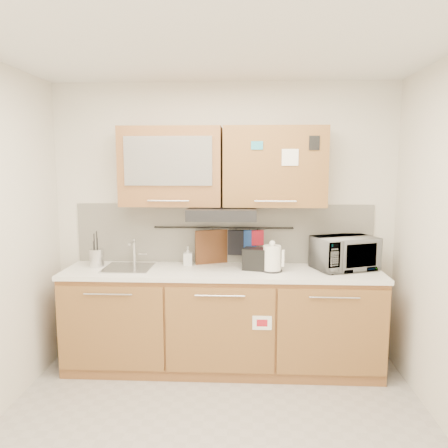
# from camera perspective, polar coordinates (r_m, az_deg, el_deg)

# --- Properties ---
(ceiling) EXTENTS (3.20, 3.20, 0.00)m
(ceiling) POSITION_cam_1_polar(r_m,az_deg,el_deg) (2.71, -1.78, 23.78)
(ceiling) COLOR white
(ceiling) RESTS_ON wall_back
(wall_back) EXTENTS (3.20, 0.00, 3.20)m
(wall_back) POSITION_cam_1_polar(r_m,az_deg,el_deg) (4.14, -0.05, 0.16)
(wall_back) COLOR silver
(wall_back) RESTS_ON ground
(base_cabinet) EXTENTS (2.80, 0.64, 0.88)m
(base_cabinet) POSITION_cam_1_polar(r_m,az_deg,el_deg) (4.07, -0.27, -13.03)
(base_cabinet) COLOR olive
(base_cabinet) RESTS_ON floor
(countertop) EXTENTS (2.82, 0.62, 0.04)m
(countertop) POSITION_cam_1_polar(r_m,az_deg,el_deg) (3.91, -0.28, -6.27)
(countertop) COLOR white
(countertop) RESTS_ON base_cabinet
(backsplash) EXTENTS (2.80, 0.02, 0.56)m
(backsplash) POSITION_cam_1_polar(r_m,az_deg,el_deg) (4.14, -0.06, -1.23)
(backsplash) COLOR silver
(backsplash) RESTS_ON countertop
(upper_cabinets) EXTENTS (1.82, 0.37, 0.70)m
(upper_cabinets) POSITION_cam_1_polar(r_m,az_deg,el_deg) (3.93, -0.25, 7.50)
(upper_cabinets) COLOR olive
(upper_cabinets) RESTS_ON wall_back
(range_hood) EXTENTS (0.60, 0.46, 0.10)m
(range_hood) POSITION_cam_1_polar(r_m,az_deg,el_deg) (3.88, -0.24, 1.42)
(range_hood) COLOR black
(range_hood) RESTS_ON upper_cabinets
(sink) EXTENTS (0.42, 0.40, 0.26)m
(sink) POSITION_cam_1_polar(r_m,az_deg,el_deg) (4.06, -12.38, -5.59)
(sink) COLOR silver
(sink) RESTS_ON countertop
(utensil_rail) EXTENTS (1.30, 0.02, 0.02)m
(utensil_rail) POSITION_cam_1_polar(r_m,az_deg,el_deg) (4.10, -0.09, -0.49)
(utensil_rail) COLOR black
(utensil_rail) RESTS_ON backsplash
(utensil_crock) EXTENTS (0.14, 0.14, 0.33)m
(utensil_crock) POSITION_cam_1_polar(r_m,az_deg,el_deg) (4.17, -16.29, -4.24)
(utensil_crock) COLOR silver
(utensil_crock) RESTS_ON countertop
(kettle) EXTENTS (0.21, 0.20, 0.28)m
(kettle) POSITION_cam_1_polar(r_m,az_deg,el_deg) (3.85, 6.32, -4.58)
(kettle) COLOR white
(kettle) RESTS_ON countertop
(toaster) EXTENTS (0.28, 0.21, 0.19)m
(toaster) POSITION_cam_1_polar(r_m,az_deg,el_deg) (3.90, 4.43, -4.56)
(toaster) COLOR black
(toaster) RESTS_ON countertop
(microwave) EXTENTS (0.62, 0.53, 0.29)m
(microwave) POSITION_cam_1_polar(r_m,az_deg,el_deg) (4.05, 15.45, -3.67)
(microwave) COLOR #999999
(microwave) RESTS_ON countertop
(soap_bottle) EXTENTS (0.08, 0.09, 0.18)m
(soap_bottle) POSITION_cam_1_polar(r_m,az_deg,el_deg) (4.07, -4.74, -4.18)
(soap_bottle) COLOR #999999
(soap_bottle) RESTS_ON countertop
(cutting_board) EXTENTS (0.32, 0.15, 0.42)m
(cutting_board) POSITION_cam_1_polar(r_m,az_deg,el_deg) (4.13, -1.48, -3.65)
(cutting_board) COLOR brown
(cutting_board) RESTS_ON utensil_rail
(oven_mitt) EXTENTS (0.12, 0.04, 0.20)m
(oven_mitt) POSITION_cam_1_polar(r_m,az_deg,el_deg) (4.10, 3.37, -2.20)
(oven_mitt) COLOR #204494
(oven_mitt) RESTS_ON utensil_rail
(dark_pouch) EXTENTS (0.15, 0.07, 0.24)m
(dark_pouch) POSITION_cam_1_polar(r_m,az_deg,el_deg) (4.10, 1.58, -2.44)
(dark_pouch) COLOR black
(dark_pouch) RESTS_ON utensil_rail
(pot_holder) EXTENTS (0.12, 0.05, 0.14)m
(pot_holder) POSITION_cam_1_polar(r_m,az_deg,el_deg) (4.09, 4.41, -1.81)
(pot_holder) COLOR #AE1729
(pot_holder) RESTS_ON utensil_rail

